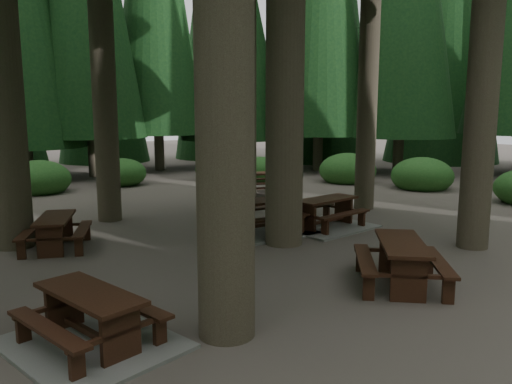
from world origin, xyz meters
TOP-DOWN VIEW (x-y plane):
  - ground at (0.00, 0.00)m, footprint 80.00×80.00m
  - picnic_table_a at (2.68, 0.78)m, footprint 2.45×2.09m
  - picnic_table_b at (-3.51, 2.76)m, footprint 1.91×2.07m
  - picnic_table_c at (0.99, 1.34)m, footprint 2.55×2.15m
  - picnic_table_d at (4.53, 6.32)m, footprint 2.08×1.84m
  - picnic_table_e at (0.64, -3.17)m, footprint 2.32×2.34m
  - picnic_table_f at (-4.39, -2.27)m, footprint 2.20×2.49m
  - shrub_ring at (0.70, 0.75)m, footprint 23.86×24.64m

SIDE VIEW (x-z plane):
  - ground at x=0.00m, z-range 0.00..0.00m
  - picnic_table_f at x=-4.39m, z-range -0.12..0.61m
  - picnic_table_a at x=2.68m, z-range -0.13..0.65m
  - picnic_table_c at x=0.99m, z-range -0.13..0.70m
  - shrub_ring at x=0.70m, z-range -0.35..1.15m
  - picnic_table_b at x=-3.51m, z-range 0.12..0.84m
  - picnic_table_d at x=4.53m, z-range 0.12..0.89m
  - picnic_table_e at x=0.64m, z-range 0.13..0.92m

